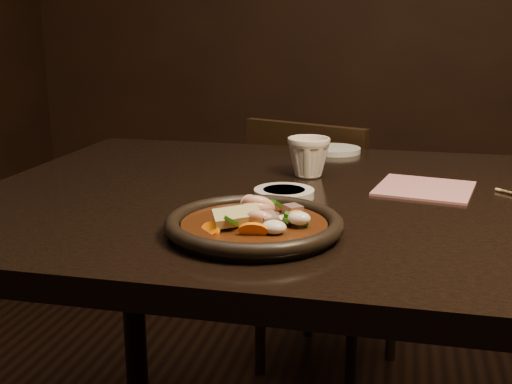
% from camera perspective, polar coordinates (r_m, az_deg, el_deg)
% --- Properties ---
extents(table, '(1.60, 0.90, 0.75)m').
position_cam_1_polar(table, '(1.17, 14.30, -4.35)').
color(table, black).
rests_on(table, floor).
extents(chair, '(0.48, 0.48, 0.79)m').
position_cam_1_polar(chair, '(1.88, 5.76, -4.45)').
color(chair, black).
rests_on(chair, floor).
extents(plate, '(0.26, 0.26, 0.03)m').
position_cam_1_polar(plate, '(0.93, -0.17, -2.97)').
color(plate, black).
rests_on(plate, table).
extents(stirfry, '(0.16, 0.15, 0.06)m').
position_cam_1_polar(stirfry, '(0.93, 0.09, -2.59)').
color(stirfry, '#39190A').
rests_on(stirfry, plate).
extents(soy_dish, '(0.11, 0.11, 0.01)m').
position_cam_1_polar(soy_dish, '(1.13, 2.51, -0.12)').
color(soy_dish, silver).
rests_on(soy_dish, table).
extents(saucer_left, '(0.12, 0.12, 0.01)m').
position_cam_1_polar(saucer_left, '(1.53, 7.05, 3.73)').
color(saucer_left, silver).
rests_on(saucer_left, table).
extents(tea_cup, '(0.09, 0.08, 0.08)m').
position_cam_1_polar(tea_cup, '(1.28, 4.69, 3.23)').
color(tea_cup, silver).
rests_on(tea_cup, table).
extents(napkin, '(0.19, 0.19, 0.00)m').
position_cam_1_polar(napkin, '(1.22, 14.76, 0.31)').
color(napkin, '#AF6C70').
rests_on(napkin, table).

